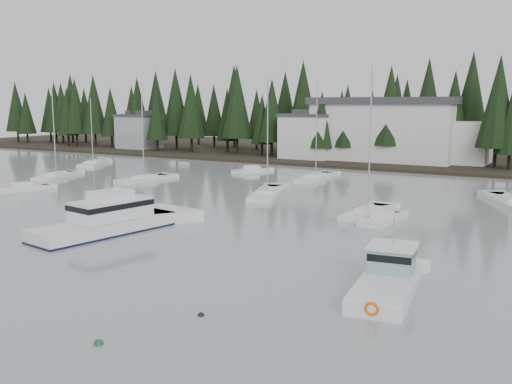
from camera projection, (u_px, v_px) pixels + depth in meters
far_shore_land at (432, 157)px, 110.01m from camera, size 240.00×54.00×1.00m
conifer_treeline at (418, 163)px, 100.62m from camera, size 200.00×22.00×20.00m
house_west at (308, 135)px, 102.87m from camera, size 9.54×7.42×8.75m
house_far_west at (139, 130)px, 125.50m from camera, size 8.48×7.42×8.25m
harbor_inn at (396, 130)px, 98.07m from camera, size 29.50×11.50×10.90m
cabin_cruiser_center at (108, 223)px, 46.28m from camera, size 5.71×12.76×5.29m
lobster_boat_teal at (388, 282)px, 31.85m from camera, size 4.03×8.69×4.66m
sailboat_0 at (93, 165)px, 96.68m from camera, size 6.59×8.87×11.77m
sailboat_2 at (57, 177)px, 80.58m from camera, size 5.10×8.93×13.04m
sailboat_4 at (368, 214)px, 53.52m from camera, size 2.84×8.36×14.42m
sailboat_5 at (316, 179)px, 78.79m from camera, size 3.42×10.57×14.05m
sailboat_6 at (267, 195)px, 65.18m from camera, size 6.06×10.96×13.80m
sailboat_7 at (511, 204)px, 59.37m from camera, size 6.89×10.81×12.06m
sailboat_8 at (144, 180)px, 77.14m from camera, size 3.17×8.80×11.82m
runabout_0 at (22, 190)px, 68.26m from camera, size 3.76×7.10×1.42m
runabout_1 at (382, 220)px, 50.56m from camera, size 2.70×6.21×1.42m
runabout_3 at (251, 171)px, 86.74m from camera, size 4.09×6.65×1.42m
mooring_buoy_green at (99, 344)px, 24.99m from camera, size 0.45×0.45×0.45m
mooring_buoy_dark at (201, 316)px, 28.34m from camera, size 0.35×0.35×0.35m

